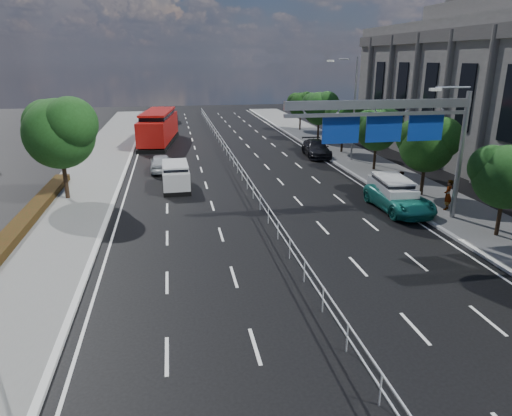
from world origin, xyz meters
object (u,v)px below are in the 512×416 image
object	(u,v)px
near_car_silver	(161,163)
pedestrian_a	(448,195)
silver_minivan	(392,192)
white_minivan	(176,176)
parked_car_teal	(399,199)
overhead_gantry	(399,123)
red_bus	(159,127)
parked_car_dark	(316,148)
pedestrian_b	(400,183)
near_car_dark	(172,118)

from	to	relation	value
near_car_silver	pedestrian_a	distance (m)	21.92
silver_minivan	near_car_silver	bearing A→B (deg)	146.26
white_minivan	parked_car_teal	xyz separation A→B (m)	(13.26, -7.50, -0.15)
overhead_gantry	pedestrian_a	xyz separation A→B (m)	(4.29, 1.22, -4.54)
red_bus	parked_car_dark	size ratio (longest dim) A/B	2.32
parked_car_dark	pedestrian_b	bearing A→B (deg)	-79.20
overhead_gantry	parked_car_dark	bearing A→B (deg)	85.17
overhead_gantry	parked_car_teal	size ratio (longest dim) A/B	1.87
near_car_silver	silver_minivan	world-z (taller)	silver_minivan
near_car_dark	pedestrian_a	size ratio (longest dim) A/B	2.24
near_car_silver	parked_car_dark	xyz separation A→B (m)	(14.35, 3.50, 0.03)
silver_minivan	parked_car_teal	xyz separation A→B (m)	(0.00, -1.06, -0.13)
near_car_silver	pedestrian_b	xyz separation A→B (m)	(15.77, -10.30, 0.22)
pedestrian_a	near_car_dark	bearing A→B (deg)	-114.97
overhead_gantry	parked_car_dark	distance (m)	19.15
red_bus	pedestrian_a	xyz separation A→B (m)	(17.44, -26.96, -0.76)
pedestrian_b	silver_minivan	bearing A→B (deg)	81.52
silver_minivan	parked_car_dark	distance (m)	15.45
parked_car_dark	near_car_silver	bearing A→B (deg)	-161.40
near_car_dark	parked_car_dark	distance (m)	29.93
white_minivan	red_bus	bearing A→B (deg)	93.19
pedestrian_b	pedestrian_a	bearing A→B (deg)	142.82
near_car_dark	silver_minivan	world-z (taller)	silver_minivan
white_minivan	near_car_silver	xyz separation A→B (m)	(-1.10, 5.52, -0.19)
silver_minivan	pedestrian_b	world-z (taller)	silver_minivan
overhead_gantry	red_bus	size ratio (longest dim) A/B	0.85
parked_car_teal	pedestrian_a	xyz separation A→B (m)	(2.73, -0.72, 0.30)
overhead_gantry	red_bus	xyz separation A→B (m)	(-13.15, 28.19, -3.78)
pedestrian_b	parked_car_dark	bearing A→B (deg)	-52.04
overhead_gantry	parked_car_teal	distance (m)	5.45
red_bus	parked_car_dark	xyz separation A→B (m)	(14.71, -9.72, -1.08)
overhead_gantry	pedestrian_a	distance (m)	6.36
overhead_gantry	pedestrian_b	bearing A→B (deg)	57.45
parked_car_teal	near_car_silver	bearing A→B (deg)	136.69
parked_car_teal	overhead_gantry	bearing A→B (deg)	-129.80
overhead_gantry	pedestrian_b	distance (m)	7.24
near_car_silver	pedestrian_a	xyz separation A→B (m)	(17.08, -13.74, 0.34)
parked_car_dark	pedestrian_b	size ratio (longest dim) A/B	3.21
red_bus	pedestrian_b	bearing A→B (deg)	-47.84
near_car_dark	pedestrian_a	distance (m)	46.89
overhead_gantry	near_car_silver	bearing A→B (deg)	130.53
pedestrian_a	pedestrian_b	distance (m)	3.69
near_car_dark	parked_car_dark	size ratio (longest dim) A/B	0.80
white_minivan	pedestrian_a	world-z (taller)	pedestrian_a
overhead_gantry	parked_car_teal	bearing A→B (deg)	51.31
overhead_gantry	parked_car_dark	world-z (taller)	overhead_gantry
white_minivan	near_car_dark	world-z (taller)	white_minivan
overhead_gantry	red_bus	distance (m)	31.33
red_bus	near_car_dark	xyz separation A→B (m)	(1.46, 17.12, -1.15)
near_car_dark	pedestrian_b	distance (m)	43.20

